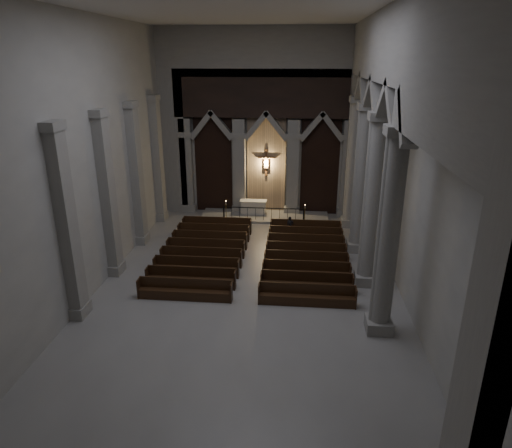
{
  "coord_description": "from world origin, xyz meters",
  "views": [
    {
      "loc": [
        2.13,
        -18.38,
        10.18
      ],
      "look_at": [
        0.13,
        3.0,
        2.3
      ],
      "focal_mm": 32.0,
      "sensor_mm": 36.0,
      "label": 1
    }
  ],
  "objects_px": {
    "pews": "(254,257)",
    "worshipper": "(290,226)",
    "altar_rail": "(263,212)",
    "candle_stand_right": "(305,219)",
    "altar": "(253,207)",
    "candle_stand_left": "(226,217)"
  },
  "relations": [
    {
      "from": "altar",
      "to": "candle_stand_left",
      "type": "bearing_deg",
      "value": -135.8
    },
    {
      "from": "altar_rail",
      "to": "candle_stand_left",
      "type": "height_order",
      "value": "candle_stand_left"
    },
    {
      "from": "altar_rail",
      "to": "candle_stand_right",
      "type": "height_order",
      "value": "candle_stand_right"
    },
    {
      "from": "pews",
      "to": "worshipper",
      "type": "relative_size",
      "value": 8.5
    },
    {
      "from": "pews",
      "to": "worshipper",
      "type": "distance_m",
      "value": 4.56
    },
    {
      "from": "altar",
      "to": "worshipper",
      "type": "relative_size",
      "value": 1.59
    },
    {
      "from": "altar",
      "to": "candle_stand_left",
      "type": "relative_size",
      "value": 1.2
    },
    {
      "from": "worshipper",
      "to": "altar",
      "type": "bearing_deg",
      "value": 121.62
    },
    {
      "from": "altar",
      "to": "pews",
      "type": "xyz_separation_m",
      "value": [
        0.79,
        -7.54,
        -0.3
      ]
    },
    {
      "from": "altar",
      "to": "altar_rail",
      "type": "distance_m",
      "value": 1.57
    },
    {
      "from": "altar",
      "to": "candle_stand_right",
      "type": "bearing_deg",
      "value": -24.02
    },
    {
      "from": "candle_stand_left",
      "to": "altar_rail",
      "type": "bearing_deg",
      "value": 5.49
    },
    {
      "from": "candle_stand_right",
      "to": "worshipper",
      "type": "xyz_separation_m",
      "value": [
        -0.9,
        -1.8,
        0.19
      ]
    },
    {
      "from": "altar_rail",
      "to": "pews",
      "type": "xyz_separation_m",
      "value": [
        0.0,
        -6.19,
        -0.38
      ]
    },
    {
      "from": "altar_rail",
      "to": "candle_stand_right",
      "type": "xyz_separation_m",
      "value": [
        2.67,
        -0.19,
        -0.32
      ]
    },
    {
      "from": "candle_stand_right",
      "to": "worshipper",
      "type": "bearing_deg",
      "value": -116.59
    },
    {
      "from": "candle_stand_right",
      "to": "worshipper",
      "type": "height_order",
      "value": "candle_stand_right"
    },
    {
      "from": "altar",
      "to": "worshipper",
      "type": "distance_m",
      "value": 4.21
    },
    {
      "from": "altar_rail",
      "to": "candle_stand_left",
      "type": "xyz_separation_m",
      "value": [
        -2.42,
        -0.23,
        -0.29
      ]
    },
    {
      "from": "altar_rail",
      "to": "pews",
      "type": "bearing_deg",
      "value": -90.0
    },
    {
      "from": "altar_rail",
      "to": "worshipper",
      "type": "height_order",
      "value": "worshipper"
    },
    {
      "from": "altar",
      "to": "pews",
      "type": "bearing_deg",
      "value": -83.99
    }
  ]
}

